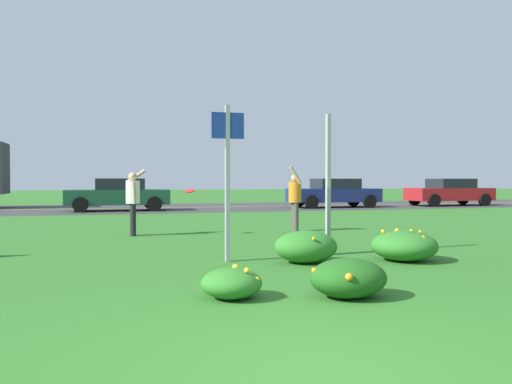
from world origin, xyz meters
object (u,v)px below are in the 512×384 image
(sign_post_by_roadside, at_px, (328,184))
(car_red_leftmost, at_px, (450,192))
(person_thrower_white_shirt, at_px, (133,198))
(car_navy_center_left, at_px, (334,193))
(frisbee_red, at_px, (190,191))
(car_dark_green_center_right, at_px, (118,194))
(sign_post_near_path, at_px, (227,167))
(person_catcher_orange_shirt, at_px, (295,197))

(sign_post_by_roadside, relative_size, car_red_leftmost, 0.58)
(person_thrower_white_shirt, xyz_separation_m, car_navy_center_left, (10.52, 11.14, -0.20))
(sign_post_by_roadside, height_order, car_red_leftmost, sign_post_by_roadside)
(person_thrower_white_shirt, bearing_deg, car_navy_center_left, 46.65)
(sign_post_by_roadside, relative_size, car_navy_center_left, 0.58)
(sign_post_by_roadside, height_order, frisbee_red, sign_post_by_roadside)
(car_dark_green_center_right, bearing_deg, person_thrower_white_shirt, -89.93)
(sign_post_near_path, height_order, car_navy_center_left, sign_post_near_path)
(person_catcher_orange_shirt, height_order, car_red_leftmost, person_catcher_orange_shirt)
(car_dark_green_center_right, bearing_deg, car_red_leftmost, 0.00)
(sign_post_by_roadside, distance_m, person_thrower_white_shirt, 5.53)
(person_thrower_white_shirt, bearing_deg, car_dark_green_center_right, 90.07)
(person_thrower_white_shirt, bearing_deg, frisbee_red, -12.90)
(person_thrower_white_shirt, distance_m, car_dark_green_center_right, 11.14)
(sign_post_near_path, distance_m, car_dark_green_center_right, 15.99)
(person_catcher_orange_shirt, relative_size, car_red_leftmost, 0.39)
(car_dark_green_center_right, bearing_deg, sign_post_near_path, -85.32)
(sign_post_near_path, bearing_deg, car_dark_green_center_right, 94.68)
(car_navy_center_left, bearing_deg, car_dark_green_center_right, 180.00)
(sign_post_by_roadside, xyz_separation_m, car_dark_green_center_right, (-3.31, 15.56, -0.57))
(car_navy_center_left, bearing_deg, person_catcher_orange_shirt, -119.21)
(sign_post_by_roadside, xyz_separation_m, person_thrower_white_shirt, (-3.29, 4.42, -0.36))
(car_red_leftmost, relative_size, car_dark_green_center_right, 1.00)
(car_navy_center_left, bearing_deg, frisbee_red, -128.61)
(sign_post_near_path, height_order, frisbee_red, sign_post_near_path)
(person_thrower_white_shirt, xyz_separation_m, person_catcher_orange_shirt, (4.26, -0.05, -0.02))
(sign_post_by_roadside, xyz_separation_m, frisbee_red, (-1.92, 4.11, -0.19))
(frisbee_red, bearing_deg, sign_post_by_roadside, -64.90)
(sign_post_by_roadside, bearing_deg, sign_post_near_path, -170.13)
(person_catcher_orange_shirt, bearing_deg, sign_post_by_roadside, -102.48)
(sign_post_near_path, bearing_deg, person_thrower_white_shirt, 105.12)
(sign_post_by_roadside, relative_size, person_catcher_orange_shirt, 1.48)
(sign_post_near_path, xyz_separation_m, person_thrower_white_shirt, (-1.29, 4.77, -0.66))
(frisbee_red, distance_m, car_red_leftmost, 19.61)
(frisbee_red, distance_m, car_navy_center_left, 14.66)
(car_red_leftmost, bearing_deg, car_dark_green_center_right, 180.00)
(car_red_leftmost, bearing_deg, person_catcher_orange_shirt, -139.35)
(frisbee_red, xyz_separation_m, car_red_leftmost, (15.92, 11.45, -0.37))
(sign_post_near_path, height_order, person_thrower_white_shirt, sign_post_near_path)
(person_thrower_white_shirt, bearing_deg, car_red_leftmost, 32.79)
(frisbee_red, height_order, car_red_leftmost, car_red_leftmost)
(person_thrower_white_shirt, height_order, frisbee_red, person_thrower_white_shirt)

